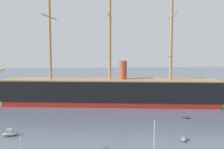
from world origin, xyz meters
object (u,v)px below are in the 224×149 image
dinghy_mid_right (184,139)px  seagull_in_flight (165,47)px  dinghy_far_right (201,103)px  tall_ship (110,91)px  dinghy_alongside_stern (186,117)px  motorboat_mid_left (10,133)px  dinghy_far_left (4,103)px

dinghy_mid_right → seagull_in_flight: (-3.92, -1.01, 16.02)m
dinghy_mid_right → dinghy_far_right: (15.07, 30.54, -0.05)m
tall_ship → dinghy_alongside_stern: 23.55m
motorboat_mid_left → dinghy_alongside_stern: 38.02m
dinghy_mid_right → dinghy_far_right: bearing=63.7°
dinghy_far_left → seagull_in_flight: seagull_in_flight is taller
motorboat_mid_left → dinghy_far_right: (46.39, 26.28, -0.21)m
tall_ship → dinghy_far_left: 30.60m
motorboat_mid_left → dinghy_mid_right: motorboat_mid_left is taller
motorboat_mid_left → seagull_in_flight: seagull_in_flight is taller
seagull_in_flight → dinghy_far_right: bearing=58.9°
motorboat_mid_left → dinghy_mid_right: bearing=-7.7°
dinghy_mid_right → dinghy_alongside_stern: 15.39m
motorboat_mid_left → dinghy_far_left: size_ratio=1.08×
dinghy_alongside_stern → dinghy_far_left: (-47.16, 18.09, 0.11)m
tall_ship → seagull_in_flight: size_ratio=61.57×
seagull_in_flight → dinghy_alongside_stern: bearing=59.1°
tall_ship → seagull_in_flight: (7.60, -31.50, 12.40)m
tall_ship → dinghy_far_right: (26.60, 0.05, -3.67)m
tall_ship → dinghy_alongside_stern: tall_ship is taller
motorboat_mid_left → seagull_in_flight: bearing=-10.9°
motorboat_mid_left → dinghy_far_left: (-10.53, 28.27, -0.11)m
dinghy_far_left → dinghy_far_right: 56.96m
tall_ship → seagull_in_flight: bearing=-76.4°
motorboat_mid_left → dinghy_alongside_stern: size_ratio=1.58×
dinghy_far_right → dinghy_far_left: bearing=178.0°
dinghy_far_left → seagull_in_flight: size_ratio=2.41×
tall_ship → dinghy_mid_right: tall_ship is taller
tall_ship → dinghy_alongside_stern: size_ratio=37.29×
dinghy_mid_right → seagull_in_flight: size_ratio=2.13×
tall_ship → motorboat_mid_left: size_ratio=23.59×
dinghy_mid_right → dinghy_far_left: size_ratio=0.89×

